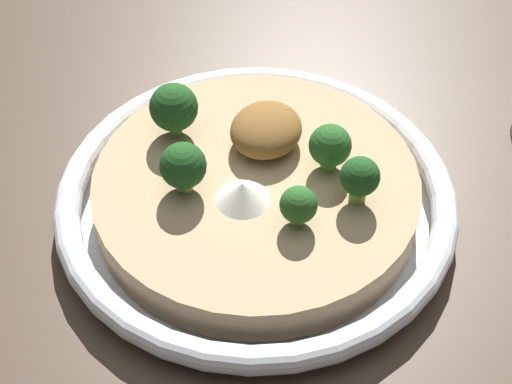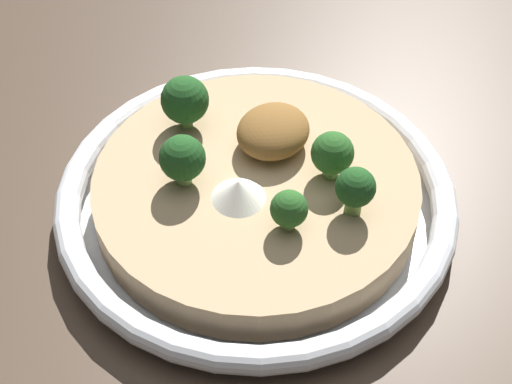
{
  "view_description": "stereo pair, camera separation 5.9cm",
  "coord_description": "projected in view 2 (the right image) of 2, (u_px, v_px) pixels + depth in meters",
  "views": [
    {
      "loc": [
        0.37,
        0.17,
        0.46
      ],
      "look_at": [
        0.0,
        0.0,
        0.02
      ],
      "focal_mm": 55.0,
      "sensor_mm": 36.0,
      "label": 1
    },
    {
      "loc": [
        0.34,
        0.22,
        0.46
      ],
      "look_at": [
        0.0,
        0.0,
        0.02
      ],
      "focal_mm": 55.0,
      "sensor_mm": 36.0,
      "label": 2
    }
  ],
  "objects": [
    {
      "name": "ground_plane",
      "position": [
        256.0,
        213.0,
        0.61
      ],
      "size": [
        6.0,
        6.0,
        0.0
      ],
      "primitive_type": "plane",
      "color": "#47382B"
    },
    {
      "name": "risotto_bowl",
      "position": [
        256.0,
        197.0,
        0.6
      ],
      "size": [
        0.31,
        0.31,
        0.04
      ],
      "color": "silver",
      "rests_on": "ground_plane"
    },
    {
      "name": "cheese_sprinkle",
      "position": [
        236.0,
        188.0,
        0.56
      ],
      "size": [
        0.04,
        0.04,
        0.02
      ],
      "color": "white",
      "rests_on": "risotto_bowl"
    },
    {
      "name": "crispy_onion_garnish",
      "position": [
        273.0,
        131.0,
        0.6
      ],
      "size": [
        0.06,
        0.05,
        0.03
      ],
      "color": "brown",
      "rests_on": "risotto_bowl"
    },
    {
      "name": "broccoli_front_right",
      "position": [
        182.0,
        159.0,
        0.56
      ],
      "size": [
        0.03,
        0.03,
        0.04
      ],
      "color": "#84A856",
      "rests_on": "risotto_bowl"
    },
    {
      "name": "broccoli_back",
      "position": [
        332.0,
        154.0,
        0.57
      ],
      "size": [
        0.03,
        0.03,
        0.04
      ],
      "color": "#668E47",
      "rests_on": "risotto_bowl"
    },
    {
      "name": "broccoli_front_left",
      "position": [
        185.0,
        100.0,
        0.6
      ],
      "size": [
        0.04,
        0.04,
        0.05
      ],
      "color": "#668E47",
      "rests_on": "risotto_bowl"
    },
    {
      "name": "broccoli_back_right",
      "position": [
        289.0,
        209.0,
        0.54
      ],
      "size": [
        0.03,
        0.03,
        0.03
      ],
      "color": "#84A856",
      "rests_on": "risotto_bowl"
    },
    {
      "name": "broccoli_back_left",
      "position": [
        355.0,
        189.0,
        0.54
      ],
      "size": [
        0.03,
        0.03,
        0.04
      ],
      "color": "#759E4C",
      "rests_on": "risotto_bowl"
    }
  ]
}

